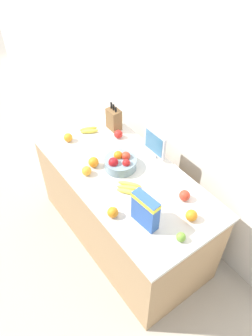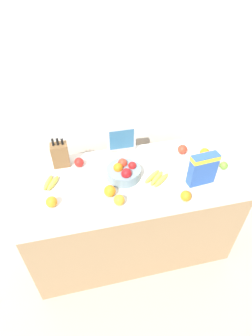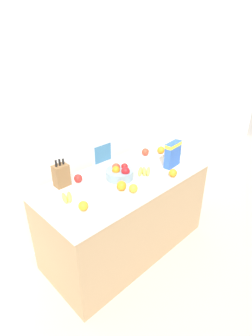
{
  "view_description": "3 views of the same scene",
  "coord_description": "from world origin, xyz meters",
  "px_view_note": "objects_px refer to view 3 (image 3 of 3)",
  "views": [
    {
      "loc": [
        1.53,
        -1.09,
        2.74
      ],
      "look_at": [
        0.09,
        -0.03,
        1.01
      ],
      "focal_mm": 35.0,
      "sensor_mm": 36.0,
      "label": 1
    },
    {
      "loc": [
        -0.38,
        -1.45,
        2.28
      ],
      "look_at": [
        -0.05,
        -0.03,
        1.01
      ],
      "focal_mm": 28.0,
      "sensor_mm": 36.0,
      "label": 2
    },
    {
      "loc": [
        -1.53,
        -1.57,
        2.08
      ],
      "look_at": [
        -0.06,
        -0.06,
        1.01
      ],
      "focal_mm": 28.0,
      "sensor_mm": 36.0,
      "label": 3
    }
  ],
  "objects_px": {
    "apple_by_knife_block": "(78,178)",
    "small_monitor": "(102,154)",
    "cereal_box": "(173,153)",
    "orange_front_left": "(121,186)",
    "fruit_bowl": "(120,173)",
    "banana_bunch_left": "(144,171)",
    "banana_bunch_right": "(67,197)",
    "apple_leftmost": "(178,153)",
    "orange_back_center": "(161,150)",
    "apple_front": "(145,152)",
    "knife_block": "(61,175)",
    "orange_mid_right": "(173,173)",
    "orange_front_right": "(133,188)",
    "orange_front_center": "(83,206)"
  },
  "relations": [
    {
      "from": "fruit_bowl",
      "to": "small_monitor",
      "type": "bearing_deg",
      "value": 80.52
    },
    {
      "from": "banana_bunch_left",
      "to": "apple_front",
      "type": "relative_size",
      "value": 2.74
    },
    {
      "from": "orange_front_left",
      "to": "fruit_bowl",
      "type": "bearing_deg",
      "value": 50.48
    },
    {
      "from": "apple_front",
      "to": "orange_back_center",
      "type": "relative_size",
      "value": 0.98
    },
    {
      "from": "fruit_bowl",
      "to": "orange_mid_right",
      "type": "distance_m",
      "value": 0.5
    },
    {
      "from": "banana_bunch_right",
      "to": "orange_back_center",
      "type": "height_order",
      "value": "orange_back_center"
    },
    {
      "from": "orange_back_center",
      "to": "apple_leftmost",
      "type": "bearing_deg",
      "value": -64.62
    },
    {
      "from": "knife_block",
      "to": "orange_mid_right",
      "type": "distance_m",
      "value": 1.03
    },
    {
      "from": "cereal_box",
      "to": "banana_bunch_left",
      "type": "height_order",
      "value": "cereal_box"
    },
    {
      "from": "banana_bunch_right",
      "to": "orange_front_left",
      "type": "height_order",
      "value": "orange_front_left"
    },
    {
      "from": "apple_by_knife_block",
      "to": "small_monitor",
      "type": "bearing_deg",
      "value": 15.34
    },
    {
      "from": "fruit_bowl",
      "to": "orange_back_center",
      "type": "height_order",
      "value": "fruit_bowl"
    },
    {
      "from": "knife_block",
      "to": "orange_back_center",
      "type": "bearing_deg",
      "value": -8.05
    },
    {
      "from": "cereal_box",
      "to": "apple_by_knife_block",
      "type": "distance_m",
      "value": 0.97
    },
    {
      "from": "orange_front_center",
      "to": "orange_mid_right",
      "type": "xyz_separation_m",
      "value": [
        0.93,
        -0.16,
        0.0
      ]
    },
    {
      "from": "small_monitor",
      "to": "orange_front_center",
      "type": "distance_m",
      "value": 0.78
    },
    {
      "from": "banana_bunch_right",
      "to": "orange_back_center",
      "type": "xyz_separation_m",
      "value": [
        1.29,
        0.05,
        0.02
      ]
    },
    {
      "from": "apple_leftmost",
      "to": "orange_back_center",
      "type": "distance_m",
      "value": 0.2
    },
    {
      "from": "orange_front_left",
      "to": "apple_by_knife_block",
      "type": "bearing_deg",
      "value": 116.07
    },
    {
      "from": "apple_by_knife_block",
      "to": "orange_mid_right",
      "type": "bearing_deg",
      "value": -37.83
    },
    {
      "from": "banana_bunch_left",
      "to": "banana_bunch_right",
      "type": "xyz_separation_m",
      "value": [
        -0.8,
        0.13,
        -0.0
      ]
    },
    {
      "from": "cereal_box",
      "to": "banana_bunch_right",
      "type": "xyz_separation_m",
      "value": [
        -1.11,
        0.23,
        -0.12
      ]
    },
    {
      "from": "banana_bunch_left",
      "to": "orange_mid_right",
      "type": "xyz_separation_m",
      "value": [
        0.14,
        -0.24,
        0.02
      ]
    },
    {
      "from": "banana_bunch_left",
      "to": "orange_back_center",
      "type": "distance_m",
      "value": 0.52
    },
    {
      "from": "orange_front_center",
      "to": "orange_front_right",
      "type": "height_order",
      "value": "same"
    },
    {
      "from": "apple_by_knife_block",
      "to": "cereal_box",
      "type": "bearing_deg",
      "value": -24.4
    },
    {
      "from": "small_monitor",
      "to": "banana_bunch_right",
      "type": "height_order",
      "value": "small_monitor"
    },
    {
      "from": "banana_bunch_left",
      "to": "orange_front_left",
      "type": "distance_m",
      "value": 0.39
    },
    {
      "from": "banana_bunch_right",
      "to": "apple_leftmost",
      "type": "xyz_separation_m",
      "value": [
        1.37,
        -0.13,
        0.01
      ]
    },
    {
      "from": "apple_leftmost",
      "to": "orange_front_center",
      "type": "relative_size",
      "value": 0.84
    },
    {
      "from": "knife_block",
      "to": "cereal_box",
      "type": "height_order",
      "value": "knife_block"
    },
    {
      "from": "fruit_bowl",
      "to": "banana_bunch_left",
      "type": "relative_size",
      "value": 1.16
    },
    {
      "from": "cereal_box",
      "to": "banana_bunch_right",
      "type": "height_order",
      "value": "cereal_box"
    },
    {
      "from": "orange_front_left",
      "to": "knife_block",
      "type": "bearing_deg",
      "value": 127.09
    },
    {
      "from": "banana_bunch_right",
      "to": "orange_front_left",
      "type": "bearing_deg",
      "value": -26.61
    },
    {
      "from": "knife_block",
      "to": "fruit_bowl",
      "type": "bearing_deg",
      "value": -29.27
    },
    {
      "from": "cereal_box",
      "to": "apple_leftmost",
      "type": "xyz_separation_m",
      "value": [
        0.25,
        0.1,
        -0.11
      ]
    },
    {
      "from": "orange_front_left",
      "to": "orange_mid_right",
      "type": "height_order",
      "value": "orange_front_left"
    },
    {
      "from": "fruit_bowl",
      "to": "apple_leftmost",
      "type": "relative_size",
      "value": 3.99
    },
    {
      "from": "orange_back_center",
      "to": "banana_bunch_right",
      "type": "bearing_deg",
      "value": -177.72
    },
    {
      "from": "cereal_box",
      "to": "apple_front",
      "type": "bearing_deg",
      "value": 83.48
    },
    {
      "from": "banana_bunch_right",
      "to": "apple_front",
      "type": "height_order",
      "value": "apple_front"
    },
    {
      "from": "fruit_bowl",
      "to": "banana_bunch_right",
      "type": "distance_m",
      "value": 0.56
    },
    {
      "from": "apple_by_knife_block",
      "to": "orange_back_center",
      "type": "distance_m",
      "value": 1.06
    },
    {
      "from": "apple_front",
      "to": "orange_back_center",
      "type": "xyz_separation_m",
      "value": [
        0.16,
        -0.09,
        0.0
      ]
    },
    {
      "from": "orange_front_center",
      "to": "orange_back_center",
      "type": "bearing_deg",
      "value": 11.9
    },
    {
      "from": "fruit_bowl",
      "to": "orange_front_center",
      "type": "height_order",
      "value": "fruit_bowl"
    },
    {
      "from": "orange_front_right",
      "to": "orange_back_center",
      "type": "bearing_deg",
      "value": 23.64
    },
    {
      "from": "orange_front_right",
      "to": "orange_mid_right",
      "type": "xyz_separation_m",
      "value": [
        0.47,
        -0.07,
        0.0
      ]
    },
    {
      "from": "banana_bunch_right",
      "to": "orange_front_right",
      "type": "bearing_deg",
      "value": -33.21
    }
  ]
}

